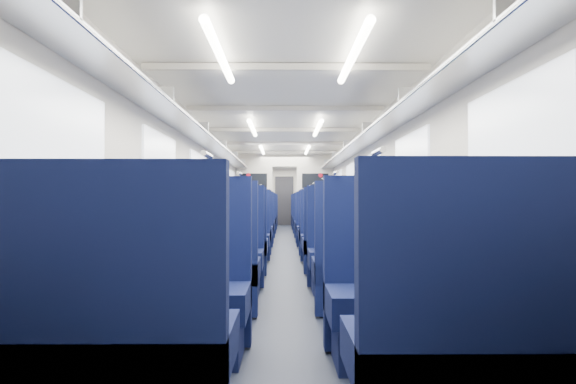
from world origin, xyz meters
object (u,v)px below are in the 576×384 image
at_px(seat_10, 236,240).
at_px(seat_21, 311,221).
at_px(seat_4, 197,272).
at_px(seat_7, 356,257).
at_px(seat_13, 329,235).
at_px(seat_19, 316,224).
at_px(seat_23, 309,219).
at_px(seat_9, 343,246).
at_px(bulkhead, 285,193).
at_px(seat_16, 250,227).
at_px(seat_14, 246,231).
at_px(seat_18, 253,225).
at_px(end_door, 284,201).
at_px(seat_5, 374,271).
at_px(seat_27, 306,217).
at_px(seat_15, 323,230).
at_px(seat_12, 242,234).
at_px(seat_17, 319,227).
at_px(seat_1, 486,361).
at_px(seat_3, 411,301).
at_px(seat_6, 214,258).
at_px(seat_2, 167,298).
at_px(seat_8, 227,247).
at_px(seat_26, 263,217).
at_px(seat_20, 257,221).
at_px(seat_11, 335,240).
at_px(seat_0, 104,351).
at_px(seat_24, 261,218).
at_px(seat_22, 259,219).
at_px(seat_25, 307,218).

xyz_separation_m(seat_10, seat_21, (1.66, 6.54, 0.00)).
bearing_deg(seat_4, seat_7, 33.91).
relative_size(seat_13, seat_19, 1.00).
bearing_deg(seat_23, seat_19, -90.00).
height_order(seat_7, seat_21, same).
bearing_deg(seat_9, bulkhead, 97.16).
bearing_deg(seat_16, seat_14, -90.00).
xyz_separation_m(bulkhead, seat_18, (-0.83, -0.91, -0.84)).
relative_size(end_door, seat_18, 1.57).
bearing_deg(seat_5, seat_14, 106.39).
bearing_deg(seat_27, seat_14, -101.83).
bearing_deg(seat_15, seat_12, -145.73).
xyz_separation_m(seat_7, seat_21, (0.00, 8.89, 0.00)).
height_order(seat_17, seat_19, same).
height_order(bulkhead, seat_1, bulkhead).
xyz_separation_m(seat_3, seat_19, (0.00, 9.40, 0.00)).
distance_m(seat_6, seat_18, 7.02).
bearing_deg(seat_21, seat_13, -90.00).
height_order(seat_16, seat_23, same).
relative_size(seat_9, seat_18, 1.00).
xyz_separation_m(seat_2, seat_16, (0.00, 8.02, 0.00)).
bearing_deg(seat_8, seat_26, 90.00).
distance_m(bulkhead, seat_5, 9.03).
relative_size(seat_20, seat_27, 1.00).
distance_m(seat_11, seat_13, 1.13).
bearing_deg(seat_16, seat_19, 37.65).
height_order(seat_0, seat_8, same).
bearing_deg(seat_11, seat_23, 90.00).
bearing_deg(seat_20, seat_8, -90.00).
distance_m(seat_24, seat_27, 2.11).
height_order(seat_9, seat_26, same).
bearing_deg(seat_21, seat_11, -90.00).
xyz_separation_m(seat_1, seat_18, (-1.66, 10.47, 0.00)).
distance_m(seat_15, seat_22, 5.66).
distance_m(seat_1, seat_12, 7.23).
xyz_separation_m(seat_26, seat_27, (1.66, -0.02, 0.00)).
distance_m(end_door, seat_23, 3.80).
height_order(seat_2, seat_3, same).
bearing_deg(seat_21, seat_26, 114.70).
relative_size(seat_14, seat_25, 1.00).
relative_size(seat_7, seat_22, 1.00).
xyz_separation_m(seat_10, seat_15, (1.66, 2.29, 0.00)).
bearing_deg(seat_16, seat_25, 73.59).
relative_size(seat_4, seat_14, 1.00).
height_order(seat_2, seat_27, same).
distance_m(seat_23, seat_25, 1.25).
distance_m(seat_5, seat_26, 13.69).
bearing_deg(end_door, seat_11, -85.88).
relative_size(seat_13, seat_16, 1.00).
relative_size(bulkhead, seat_2, 2.20).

